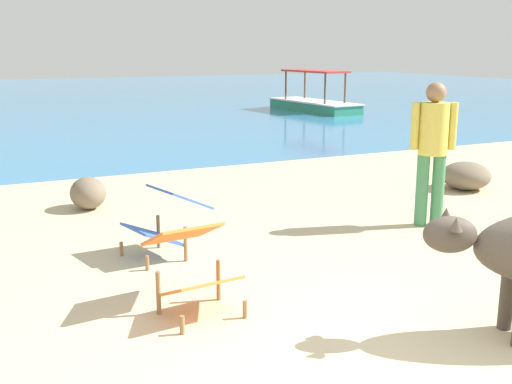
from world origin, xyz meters
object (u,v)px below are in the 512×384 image
object	(u,v)px
person_standing	(433,143)
deck_chair_near	(192,262)
deck_chair_far	(166,217)
boat_green	(314,102)

from	to	relation	value
person_standing	deck_chair_near	bearing A→B (deg)	134.22
deck_chair_far	person_standing	distance (m)	3.09
deck_chair_far	boat_green	distance (m)	14.77
deck_chair_far	boat_green	world-z (taller)	boat_green
deck_chair_near	person_standing	bearing A→B (deg)	101.94
person_standing	boat_green	size ratio (longest dim) A/B	0.43
deck_chair_near	boat_green	size ratio (longest dim) A/B	0.22
deck_chair_near	boat_green	bearing A→B (deg)	139.61
person_standing	boat_green	world-z (taller)	person_standing
deck_chair_near	person_standing	size ratio (longest dim) A/B	0.51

